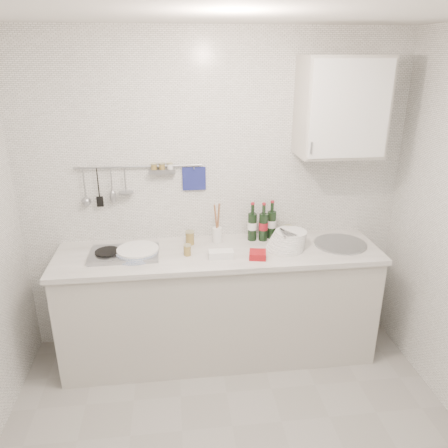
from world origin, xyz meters
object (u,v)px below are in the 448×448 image
(plate_stack_hob, at_px, (136,252))
(utensil_crock, at_px, (217,233))
(wine_bottles, at_px, (263,221))
(plate_stack_sink, at_px, (288,240))
(wall_cabinet, at_px, (341,107))

(plate_stack_hob, bearing_deg, utensil_crock, 16.85)
(wine_bottles, bearing_deg, plate_stack_sink, -50.03)
(plate_stack_hob, height_order, wine_bottles, wine_bottles)
(plate_stack_sink, xyz_separation_m, wine_bottles, (-0.16, 0.19, 0.09))
(plate_stack_hob, bearing_deg, plate_stack_sink, 0.37)
(plate_stack_hob, height_order, utensil_crock, utensil_crock)
(wall_cabinet, height_order, plate_stack_sink, wall_cabinet)
(wall_cabinet, relative_size, utensil_crock, 2.17)
(wine_bottles, xyz_separation_m, utensil_crock, (-0.36, -0.01, -0.08))
(wall_cabinet, distance_m, plate_stack_hob, 1.82)
(plate_stack_hob, distance_m, plate_stack_sink, 1.14)
(wall_cabinet, xyz_separation_m, utensil_crock, (-0.89, 0.05, -0.95))
(wall_cabinet, distance_m, wine_bottles, 1.03)
(plate_stack_sink, distance_m, utensil_crock, 0.55)
(wall_cabinet, bearing_deg, utensil_crock, 176.56)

